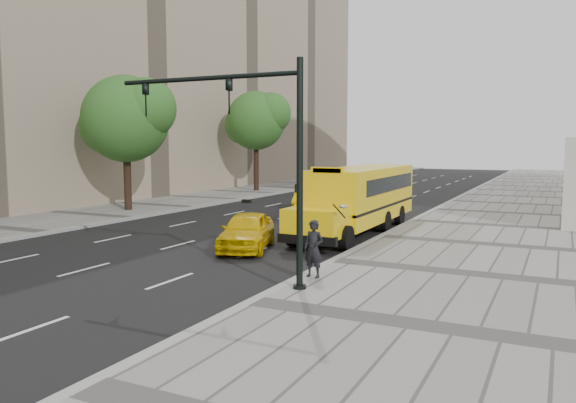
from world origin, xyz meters
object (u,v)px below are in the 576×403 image
at_px(tree_c, 257,120).
at_px(taxi_near, 247,231).
at_px(traffic_signal, 254,145).
at_px(tree_b, 127,118).
at_px(pedestrian, 314,249).
at_px(taxi_far, 307,200).
at_px(school_bus, 361,194).

height_order(tree_c, taxi_near, tree_c).
bearing_deg(taxi_near, traffic_signal, -76.04).
bearing_deg(tree_c, taxi_near, -61.58).
relative_size(tree_b, pedestrian, 4.74).
distance_m(tree_c, traffic_signal, 32.03).
relative_size(taxi_near, taxi_far, 1.03).
relative_size(taxi_far, traffic_signal, 0.65).
distance_m(taxi_near, traffic_signal, 6.80).
height_order(school_bus, traffic_signal, traffic_signal).
bearing_deg(tree_b, tree_c, 90.02).
height_order(taxi_near, pedestrian, pedestrian).
bearing_deg(traffic_signal, pedestrian, 48.07).
relative_size(taxi_far, pedestrian, 2.43).
bearing_deg(tree_b, taxi_near, -30.16).
xyz_separation_m(tree_c, taxi_far, (9.27, -10.27, -5.41)).
xyz_separation_m(tree_b, taxi_near, (12.40, -7.21, -4.89)).
bearing_deg(pedestrian, traffic_signal, -125.44).
height_order(taxi_far, pedestrian, pedestrian).
bearing_deg(taxi_far, taxi_near, -95.60).
bearing_deg(tree_c, pedestrian, -57.62).
bearing_deg(pedestrian, tree_b, 153.74).
xyz_separation_m(tree_c, pedestrian, (16.83, -26.54, -5.08)).
xyz_separation_m(taxi_near, pedestrian, (4.42, -3.61, 0.28)).
distance_m(school_bus, taxi_near, 6.82).
height_order(tree_b, tree_c, tree_c).
height_order(taxi_near, traffic_signal, traffic_signal).
bearing_deg(traffic_signal, taxi_far, 109.74).
xyz_separation_m(taxi_far, pedestrian, (7.56, -16.26, 0.32)).
relative_size(taxi_near, traffic_signal, 0.67).
xyz_separation_m(tree_b, school_bus, (14.90, -0.95, -3.86)).
bearing_deg(school_bus, pedestrian, -79.00).
relative_size(tree_c, traffic_signal, 1.33).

